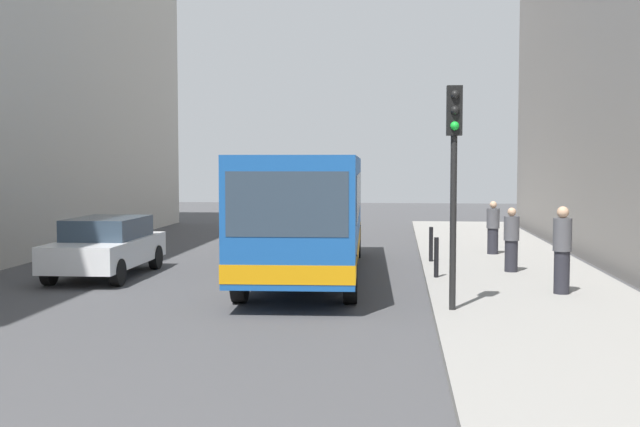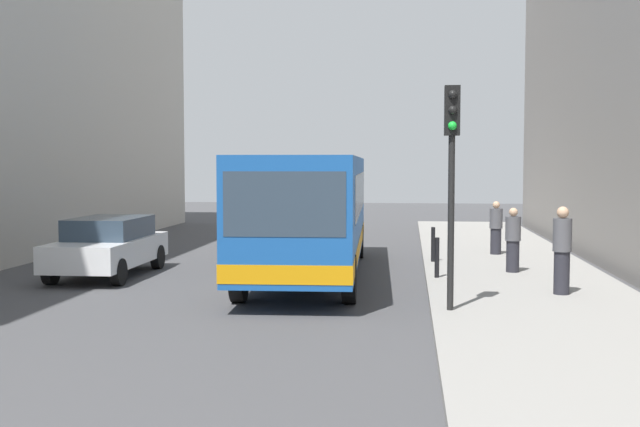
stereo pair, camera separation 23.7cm
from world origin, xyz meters
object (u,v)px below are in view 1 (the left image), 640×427
(bus, at_px, (309,208))
(bollard_near, at_px, (436,257))
(pedestrian_far_sidewalk, at_px, (493,228))
(bollard_mid, at_px, (431,244))
(traffic_light, at_px, (454,155))
(car_beside_bus, at_px, (107,245))
(pedestrian_mid_sidewalk, at_px, (511,240))
(pedestrian_near_signal, at_px, (562,250))

(bus, distance_m, bollard_near, 3.51)
(bollard_near, xyz_separation_m, pedestrian_far_sidewalk, (1.91, 5.07, 0.31))
(pedestrian_far_sidewalk, bearing_deg, bollard_mid, 179.04)
(bus, bearing_deg, traffic_light, 119.50)
(car_beside_bus, distance_m, pedestrian_mid_sidewalk, 10.15)
(pedestrian_near_signal, bearing_deg, bollard_near, -15.20)
(pedestrian_near_signal, distance_m, pedestrian_mid_sidewalk, 3.34)
(traffic_light, height_order, bollard_near, traffic_light)
(pedestrian_mid_sidewalk, bearing_deg, bollard_mid, 130.90)
(bollard_near, bearing_deg, pedestrian_mid_sidewalk, 31.65)
(bollard_near, height_order, pedestrian_far_sidewalk, pedestrian_far_sidewalk)
(pedestrian_mid_sidewalk, bearing_deg, pedestrian_near_signal, -84.37)
(car_beside_bus, height_order, bollard_mid, car_beside_bus)
(car_beside_bus, height_order, traffic_light, traffic_light)
(bus, relative_size, car_beside_bus, 2.51)
(bus, xyz_separation_m, bollard_near, (3.15, -1.09, -1.10))
(bollard_near, relative_size, pedestrian_far_sidewalk, 0.60)
(bollard_mid, bearing_deg, pedestrian_near_signal, -64.54)
(car_beside_bus, height_order, pedestrian_far_sidewalk, pedestrian_far_sidewalk)
(pedestrian_near_signal, xyz_separation_m, pedestrian_mid_sidewalk, (-0.57, 3.29, -0.12))
(bus, bearing_deg, pedestrian_near_signal, 148.02)
(bus, distance_m, pedestrian_near_signal, 6.51)
(car_beside_bus, bearing_deg, bollard_mid, -162.62)
(bollard_mid, xyz_separation_m, pedestrian_mid_sidewalk, (1.90, -1.90, 0.32))
(bus, height_order, car_beside_bus, bus)
(bus, relative_size, traffic_light, 2.71)
(bus, bearing_deg, bollard_mid, -150.06)
(traffic_light, xyz_separation_m, pedestrian_far_sidewalk, (1.81, 9.23, -2.07))
(pedestrian_near_signal, relative_size, pedestrian_far_sidewalk, 1.15)
(car_beside_bus, relative_size, pedestrian_far_sidewalk, 2.80)
(bus, distance_m, pedestrian_far_sidewalk, 6.48)
(bus, bearing_deg, bollard_near, 158.61)
(bus, height_order, pedestrian_near_signal, bus)
(bus, relative_size, pedestrian_near_signal, 6.13)
(car_beside_bus, distance_m, pedestrian_far_sidewalk, 11.15)
(bollard_near, distance_m, pedestrian_far_sidewalk, 5.42)
(bollard_near, xyz_separation_m, bollard_mid, (0.00, 3.07, 0.00))
(pedestrian_near_signal, bearing_deg, traffic_light, 66.10)
(bollard_mid, height_order, pedestrian_near_signal, pedestrian_near_signal)
(bus, distance_m, car_beside_bus, 5.20)
(pedestrian_far_sidewalk, bearing_deg, pedestrian_mid_sidewalk, -137.26)
(bollard_near, bearing_deg, bollard_mid, 90.00)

